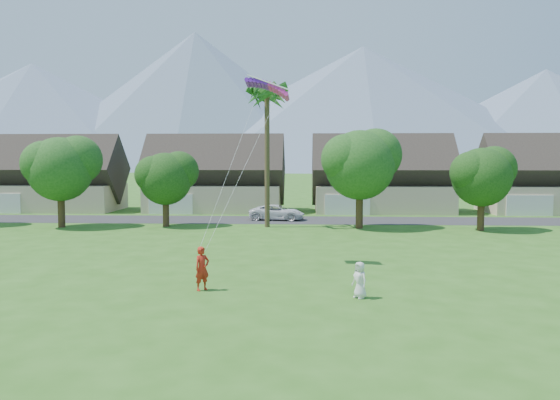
# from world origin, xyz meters

# --- Properties ---
(ground) EXTENTS (500.00, 500.00, 0.00)m
(ground) POSITION_xyz_m (0.00, 0.00, 0.00)
(ground) COLOR #2D6019
(ground) RESTS_ON ground
(street) EXTENTS (90.00, 7.00, 0.01)m
(street) POSITION_xyz_m (0.00, 34.00, 0.01)
(street) COLOR #2D2D30
(street) RESTS_ON ground
(kite_flyer) EXTENTS (0.87, 0.86, 2.02)m
(kite_flyer) POSITION_xyz_m (-3.34, 5.32, 1.01)
(kite_flyer) COLOR red
(kite_flyer) RESTS_ON ground
(watcher) EXTENTS (0.88, 0.92, 1.58)m
(watcher) POSITION_xyz_m (3.71, 4.26, 0.79)
(watcher) COLOR silver
(watcher) RESTS_ON ground
(parked_car) EXTENTS (5.62, 3.02, 1.50)m
(parked_car) POSITION_xyz_m (-1.44, 34.00, 0.75)
(parked_car) COLOR silver
(parked_car) RESTS_ON ground
(mountain_ridge) EXTENTS (540.00, 240.00, 70.00)m
(mountain_ridge) POSITION_xyz_m (10.40, 260.00, 29.07)
(mountain_ridge) COLOR slate
(mountain_ridge) RESTS_ON ground
(houses_row) EXTENTS (72.75, 8.19, 8.86)m
(houses_row) POSITION_xyz_m (0.49, 42.99, 3.44)
(houses_row) COLOR beige
(houses_row) RESTS_ON ground
(tree_row) EXTENTS (62.27, 6.67, 8.45)m
(tree_row) POSITION_xyz_m (-1.14, 27.92, 4.89)
(tree_row) COLOR #47301C
(tree_row) RESTS_ON ground
(fan_palm) EXTENTS (3.00, 3.00, 13.80)m
(fan_palm) POSITION_xyz_m (-2.00, 28.50, 11.80)
(fan_palm) COLOR #4C3D26
(fan_palm) RESTS_ON ground
(parafoil_kite) EXTENTS (2.66, 1.13, 0.50)m
(parafoil_kite) POSITION_xyz_m (-0.74, 11.95, 10.09)
(parafoil_kite) COLOR #6217AF
(parafoil_kite) RESTS_ON ground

